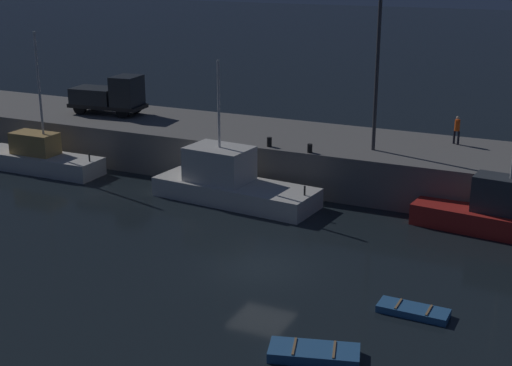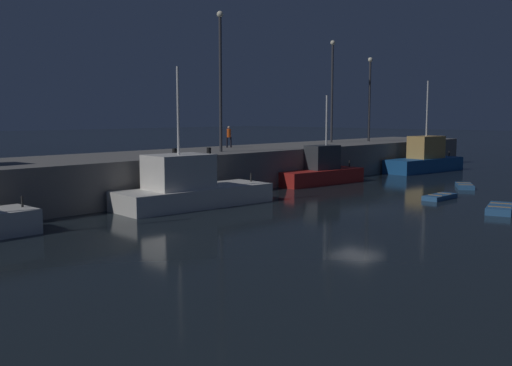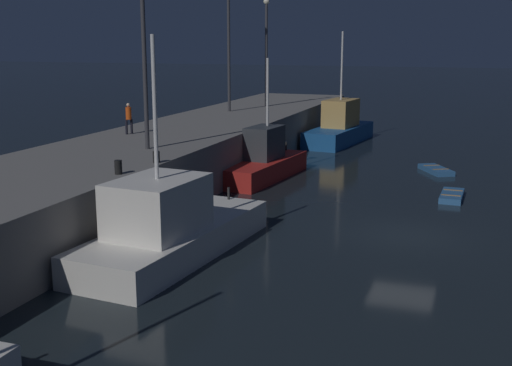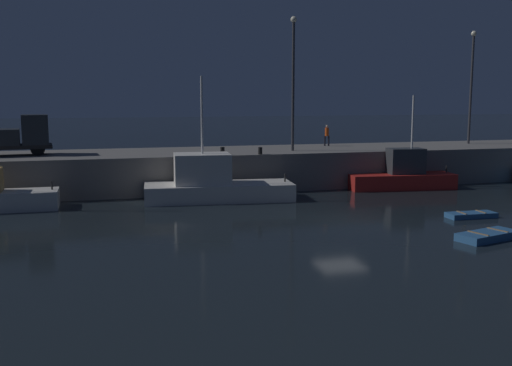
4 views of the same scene
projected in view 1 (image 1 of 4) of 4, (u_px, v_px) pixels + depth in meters
name	position (u px, v px, depth m)	size (l,w,h in m)	color
ground_plane	(262.00, 268.00, 31.21)	(320.00, 320.00, 0.00)	black
pier_quay	(357.00, 163.00, 42.23)	(65.96, 7.50, 2.55)	slate
fishing_boat_blue	(39.00, 158.00, 44.98)	(8.36, 2.28, 8.55)	silver
fishing_boat_white	(493.00, 214.00, 35.05)	(7.59, 3.14, 6.46)	red
fishing_boat_orange	(230.00, 182.00, 39.44)	(9.33, 3.86, 7.61)	silver
dinghy_orange_near	(314.00, 353.00, 24.24)	(3.25, 2.02, 0.39)	#2D6099
dinghy_red_small	(413.00, 311.00, 27.18)	(2.65, 1.05, 0.32)	#2D6099
lamp_post_west	(378.00, 52.00, 38.48)	(0.44, 0.44, 9.32)	#38383D
utility_truck	(110.00, 96.00, 48.60)	(5.27, 2.49, 2.65)	black
dockworker	(457.00, 128.00, 41.00)	(0.41, 0.41, 1.63)	black
bollard_west	(269.00, 142.00, 40.70)	(0.28, 0.28, 0.52)	black
bollard_central	(310.00, 148.00, 39.48)	(0.28, 0.28, 0.48)	black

